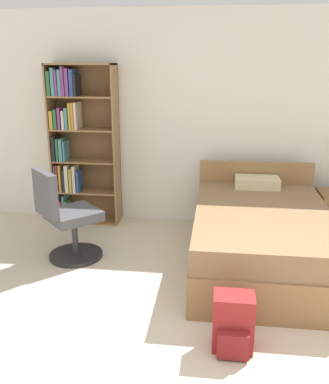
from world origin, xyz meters
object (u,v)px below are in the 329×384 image
office_chair (66,219)px  backpack_red (233,324)px  bookshelf (76,141)px  bed (261,236)px

office_chair → backpack_red: (1.67, -1.27, -0.24)m
bookshelf → backpack_red: 3.18m
bed → office_chair: bearing=-176.1°
bookshelf → backpack_red: bookshelf is taller
bookshelf → office_chair: 1.30m
bookshelf → bed: bearing=-24.2°
office_chair → backpack_red: office_chair is taller
bookshelf → backpack_red: (1.91, -2.40, -0.84)m
bed → bookshelf: bearing=155.8°
bed → backpack_red: bed is taller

